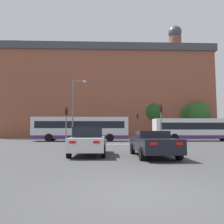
# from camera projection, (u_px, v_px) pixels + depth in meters

# --- Properties ---
(ground_plane) EXTENTS (400.00, 400.00, 0.00)m
(ground_plane) POSITION_uv_depth(u_px,v_px,m) (141.00, 194.00, 4.90)
(ground_plane) COLOR #3D3D3F
(stop_line_strip) EXTENTS (7.25, 0.30, 0.01)m
(stop_line_strip) POSITION_uv_depth(u_px,v_px,m) (113.00, 144.00, 22.42)
(stop_line_strip) COLOR silver
(stop_line_strip) RESTS_ON ground_plane
(far_pavement) EXTENTS (68.05, 2.50, 0.01)m
(far_pavement) POSITION_uv_depth(u_px,v_px,m) (109.00, 139.00, 36.38)
(far_pavement) COLOR #A09B91
(far_pavement) RESTS_ON ground_plane
(brick_civic_building) EXTENTS (45.67, 15.66, 24.77)m
(brick_civic_building) POSITION_uv_depth(u_px,v_px,m) (97.00, 95.00, 47.08)
(brick_civic_building) COLOR brown
(brick_civic_building) RESTS_ON ground_plane
(car_saloon_left) EXTENTS (2.03, 4.59, 1.62)m
(car_saloon_left) POSITION_uv_depth(u_px,v_px,m) (88.00, 141.00, 12.75)
(car_saloon_left) COLOR silver
(car_saloon_left) RESTS_ON ground_plane
(car_roadster_right) EXTENTS (2.10, 4.78, 1.39)m
(car_roadster_right) POSITION_uv_depth(u_px,v_px,m) (153.00, 143.00, 11.85)
(car_roadster_right) COLOR black
(car_roadster_right) RESTS_ON ground_plane
(bus_crossing_lead) EXTENTS (12.45, 2.66, 3.15)m
(bus_crossing_lead) POSITION_uv_depth(u_px,v_px,m) (81.00, 128.00, 28.90)
(bus_crossing_lead) COLOR silver
(bus_crossing_lead) RESTS_ON ground_plane
(bus_crossing_trailing) EXTENTS (12.20, 2.74, 2.97)m
(bus_crossing_trailing) POSITION_uv_depth(u_px,v_px,m) (199.00, 129.00, 29.46)
(bus_crossing_trailing) COLOR silver
(bus_crossing_trailing) RESTS_ON ground_plane
(traffic_light_near_left) EXTENTS (0.26, 0.31, 3.83)m
(traffic_light_near_left) POSITION_uv_depth(u_px,v_px,m) (66.00, 119.00, 22.93)
(traffic_light_near_left) COLOR slate
(traffic_light_near_left) RESTS_ON ground_plane
(traffic_light_far_right) EXTENTS (0.26, 0.31, 4.08)m
(traffic_light_far_right) POSITION_uv_depth(u_px,v_px,m) (138.00, 122.00, 36.00)
(traffic_light_far_right) COLOR slate
(traffic_light_far_right) RESTS_ON ground_plane
(traffic_light_near_right) EXTENTS (0.26, 0.31, 4.17)m
(traffic_light_near_right) POSITION_uv_depth(u_px,v_px,m) (161.00, 117.00, 23.26)
(traffic_light_near_right) COLOR slate
(traffic_light_near_right) RESTS_ON ground_plane
(street_lamp_junction) EXTENTS (1.74, 0.36, 7.59)m
(street_lamp_junction) POSITION_uv_depth(u_px,v_px,m) (75.00, 104.00, 26.30)
(street_lamp_junction) COLOR slate
(street_lamp_junction) RESTS_ON ground_plane
(pedestrian_waiting) EXTENTS (0.45, 0.36, 1.65)m
(pedestrian_waiting) POSITION_uv_depth(u_px,v_px,m) (66.00, 133.00, 36.33)
(pedestrian_waiting) COLOR brown
(pedestrian_waiting) RESTS_ON ground_plane
(tree_by_building) EXTENTS (3.91, 3.91, 6.33)m
(tree_by_building) POSITION_uv_depth(u_px,v_px,m) (189.00, 115.00, 40.35)
(tree_by_building) COLOR #4C3823
(tree_by_building) RESTS_ON ground_plane
(tree_kerbside) EXTENTS (4.56, 4.56, 7.18)m
(tree_kerbside) POSITION_uv_depth(u_px,v_px,m) (152.00, 113.00, 41.28)
(tree_kerbside) COLOR #4C3823
(tree_kerbside) RESTS_ON ground_plane
(tree_distant) EXTENTS (4.17, 4.17, 6.44)m
(tree_distant) POSITION_uv_depth(u_px,v_px,m) (198.00, 114.00, 38.26)
(tree_distant) COLOR #4C3823
(tree_distant) RESTS_ON ground_plane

